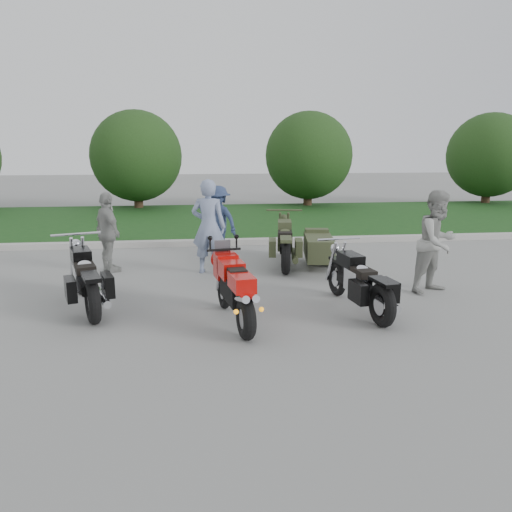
{
  "coord_description": "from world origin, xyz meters",
  "views": [
    {
      "loc": [
        -0.63,
        -7.15,
        2.62
      ],
      "look_at": [
        0.32,
        0.96,
        0.8
      ],
      "focal_mm": 35.0,
      "sensor_mm": 36.0,
      "label": 1
    }
  ],
  "objects": [
    {
      "name": "tree_mid_left",
      "position": [
        -3.0,
        13.5,
        2.19
      ],
      "size": [
        3.6,
        3.6,
        4.0
      ],
      "color": "#3F2B1C",
      "rests_on": "ground"
    },
    {
      "name": "person_stripe",
      "position": [
        -0.41,
        3.04,
        0.98
      ],
      "size": [
        0.81,
        0.63,
        1.96
      ],
      "primitive_type": "imported",
      "rotation": [
        0.0,
        0.0,
        2.89
      ],
      "color": "#8492B4",
      "rests_on": "ground"
    },
    {
      "name": "sportbike_red",
      "position": [
        -0.12,
        -0.06,
        0.56
      ],
      "size": [
        0.56,
        2.0,
        0.95
      ],
      "rotation": [
        0.0,
        0.0,
        0.16
      ],
      "color": "black",
      "rests_on": "ground"
    },
    {
      "name": "ground",
      "position": [
        0.0,
        0.0,
        0.0
      ],
      "size": [
        80.0,
        80.0,
        0.0
      ],
      "primitive_type": "plane",
      "color": "gray",
      "rests_on": "ground"
    },
    {
      "name": "curb",
      "position": [
        0.0,
        6.0,
        0.07
      ],
      "size": [
        60.0,
        0.3,
        0.15
      ],
      "primitive_type": "cube",
      "color": "#B2AFA7",
      "rests_on": "ground"
    },
    {
      "name": "tree_mid_right",
      "position": [
        4.0,
        13.5,
        2.19
      ],
      "size": [
        3.6,
        3.6,
        4.0
      ],
      "color": "#3F2B1C",
      "rests_on": "ground"
    },
    {
      "name": "cruiser_left",
      "position": [
        -2.45,
        0.88,
        0.47
      ],
      "size": [
        0.97,
        2.33,
        0.93
      ],
      "rotation": [
        0.0,
        0.0,
        0.33
      ],
      "color": "black",
      "rests_on": "ground"
    },
    {
      "name": "person_denim",
      "position": [
        -0.15,
        4.82,
        0.84
      ],
      "size": [
        1.23,
        1.18,
        1.68
      ],
      "primitive_type": "imported",
      "rotation": [
        0.0,
        0.0,
        -0.71
      ],
      "color": "navy",
      "rests_on": "ground"
    },
    {
      "name": "cruiser_right",
      "position": [
        1.92,
        0.25,
        0.45
      ],
      "size": [
        0.56,
        2.26,
        0.87
      ],
      "rotation": [
        0.0,
        0.0,
        0.14
      ],
      "color": "black",
      "rests_on": "ground"
    },
    {
      "name": "cruiser_sidecar",
      "position": [
        1.69,
        3.41,
        0.44
      ],
      "size": [
        1.4,
        2.45,
        0.95
      ],
      "rotation": [
        0.0,
        0.0,
        -0.15
      ],
      "color": "black",
      "rests_on": "ground"
    },
    {
      "name": "person_grey",
      "position": [
        3.63,
        1.18,
        0.92
      ],
      "size": [
        1.11,
        1.02,
        1.85
      ],
      "primitive_type": "imported",
      "rotation": [
        0.0,
        0.0,
        0.45
      ],
      "color": "#9C9C97",
      "rests_on": "ground"
    },
    {
      "name": "tree_far_right",
      "position": [
        12.0,
        13.5,
        2.19
      ],
      "size": [
        3.6,
        3.6,
        4.0
      ],
      "color": "#3F2B1C",
      "rests_on": "ground"
    },
    {
      "name": "grass_strip",
      "position": [
        0.0,
        10.15,
        0.07
      ],
      "size": [
        60.0,
        8.0,
        0.14
      ],
      "primitive_type": "cube",
      "color": "#26551D",
      "rests_on": "ground"
    },
    {
      "name": "person_back",
      "position": [
        -2.5,
        3.4,
        0.84
      ],
      "size": [
        0.88,
        1.05,
        1.68
      ],
      "primitive_type": "imported",
      "rotation": [
        0.0,
        0.0,
        2.15
      ],
      "color": "gray",
      "rests_on": "ground"
    }
  ]
}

